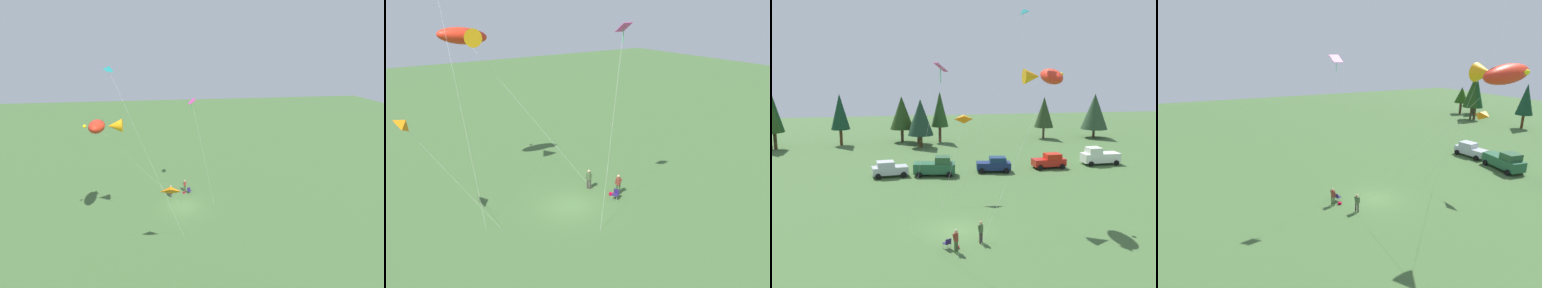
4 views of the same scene
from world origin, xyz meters
TOP-DOWN VIEW (x-y plane):
  - ground_plane at (0.00, 0.00)m, footprint 160.00×160.00m
  - person_kite_flyer at (1.50, -2.90)m, footprint 0.52×0.51m
  - folding_chair at (-1.15, -3.66)m, footprint 0.64×0.64m
  - person_spectator at (-0.61, -4.34)m, footprint 0.55×0.51m
  - backpack_on_grass at (-0.46, -3.72)m, footprint 0.36×0.39m
  - kite_large_fish at (8.74, 4.14)m, footprint 9.02×9.39m
  - kite_diamond_rainbow at (-1.60, -3.34)m, footprint 3.04×4.10m
  - kite_delta_orange at (2.22, 10.25)m, footprint 3.59×5.16m

SIDE VIEW (x-z plane):
  - ground_plane at x=0.00m, z-range 0.00..0.00m
  - backpack_on_grass at x=-0.46m, z-range 0.00..0.22m
  - folding_chair at x=-1.15m, z-range 0.08..0.90m
  - person_kite_flyer at x=1.50m, z-range 0.15..1.89m
  - person_spectator at x=-0.61m, z-range 0.15..1.89m
  - kite_delta_orange at x=2.22m, z-range 3.70..12.05m
  - kite_large_fish at x=8.74m, z-range 5.72..18.89m
  - kite_diamond_rainbow at x=-1.60m, z-range 6.01..19.56m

